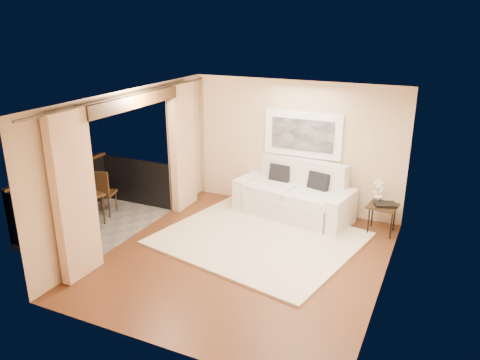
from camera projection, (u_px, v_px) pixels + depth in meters
The scene contains 18 objects.
floor at pixel (244, 258), 7.95m from camera, with size 5.00×5.00×0.00m, color brown.
room_shell at pixel (131, 101), 7.96m from camera, with size 5.00×6.40×5.00m.
balcony at pixel (92, 215), 9.20m from camera, with size 1.81×2.60×1.17m.
curtains at pixel (137, 167), 8.34m from camera, with size 0.16×4.80×2.64m.
artwork at pixel (303, 135), 9.45m from camera, with size 1.62×0.07×0.92m.
rug at pixel (259, 238), 8.60m from camera, with size 3.34×2.91×0.04m, color beige.
sofa at pixel (295, 197), 9.54m from camera, with size 2.48×1.40×1.13m.
side_table at pixel (383, 208), 8.72m from camera, with size 0.57×0.57×0.56m.
tray at pixel (385, 204), 8.67m from camera, with size 0.38×0.28×0.05m, color black.
orchid at pixel (379, 191), 8.78m from camera, with size 0.24×0.16×0.45m, color white.
bistro_table at pixel (84, 198), 8.94m from camera, with size 0.69×0.69×0.67m.
balcony_chair_far at pixel (101, 190), 9.45m from camera, with size 0.53×0.53×0.98m.
balcony_chair_near at pixel (79, 214), 8.45m from camera, with size 0.42×0.43×0.88m.
ice_bucket at pixel (82, 187), 8.98m from camera, with size 0.18×0.18×0.20m, color silver.
candle at pixel (94, 190), 9.02m from camera, with size 0.06×0.06×0.07m, color red.
vase at pixel (75, 193), 8.74m from camera, with size 0.04×0.04×0.18m, color white.
glass_a at pixel (84, 194), 8.76m from camera, with size 0.06×0.06×0.12m, color silver.
glass_b at pixel (91, 193), 8.82m from camera, with size 0.06×0.06×0.12m, color white.
Camera 1 is at (2.91, -6.43, 3.88)m, focal length 35.00 mm.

